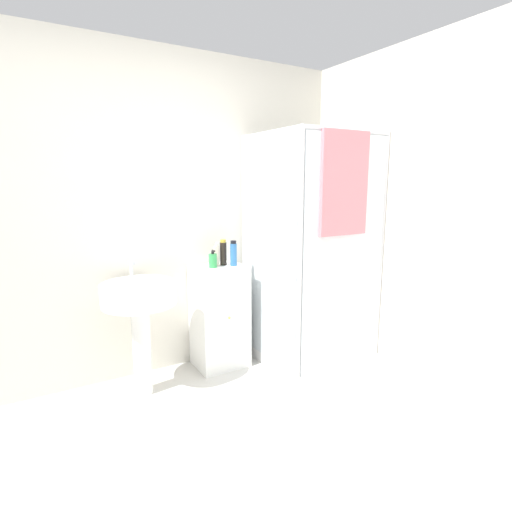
% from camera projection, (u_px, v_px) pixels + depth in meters
% --- Properties ---
extents(wall_back, '(6.40, 0.06, 2.50)m').
position_uv_depth(wall_back, '(144.00, 216.00, 3.04)').
color(wall_back, silver).
rests_on(wall_back, ground_plane).
extents(wall_right, '(0.06, 6.40, 2.50)m').
position_uv_depth(wall_right, '(495.00, 225.00, 2.45)').
color(wall_right, silver).
rests_on(wall_right, ground_plane).
extents(shower_enclosure, '(0.84, 0.87, 1.89)m').
position_uv_depth(shower_enclosure, '(309.00, 299.00, 3.31)').
color(shower_enclosure, white).
rests_on(shower_enclosure, ground_plane).
extents(vanity_cabinet, '(0.41, 0.37, 0.84)m').
position_uv_depth(vanity_cabinet, '(219.00, 316.00, 3.28)').
color(vanity_cabinet, white).
rests_on(vanity_cabinet, ground_plane).
extents(sink, '(0.52, 0.52, 0.95)m').
position_uv_depth(sink, '(140.00, 306.00, 2.79)').
color(sink, white).
rests_on(sink, ground_plane).
extents(soap_dispenser, '(0.06, 0.06, 0.14)m').
position_uv_depth(soap_dispenser, '(213.00, 260.00, 3.14)').
color(soap_dispenser, green).
rests_on(soap_dispenser, vanity_cabinet).
extents(shampoo_bottle_tall_black, '(0.05, 0.05, 0.21)m').
position_uv_depth(shampoo_bottle_tall_black, '(223.00, 253.00, 3.23)').
color(shampoo_bottle_tall_black, black).
rests_on(shampoo_bottle_tall_black, vanity_cabinet).
extents(shampoo_bottle_blue, '(0.05, 0.05, 0.20)m').
position_uv_depth(shampoo_bottle_blue, '(233.00, 254.00, 3.20)').
color(shampoo_bottle_blue, '#2D66A3').
rests_on(shampoo_bottle_blue, vanity_cabinet).
extents(lotion_bottle_white, '(0.05, 0.05, 0.19)m').
position_uv_depth(lotion_bottle_white, '(216.00, 256.00, 3.21)').
color(lotion_bottle_white, beige).
rests_on(lotion_bottle_white, vanity_cabinet).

